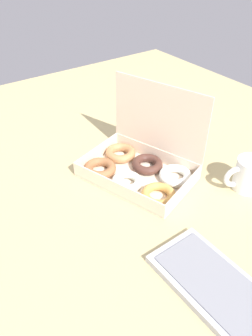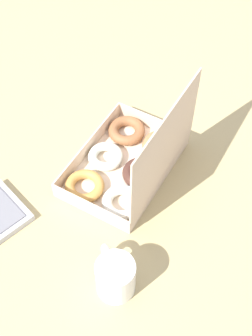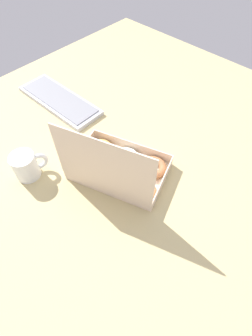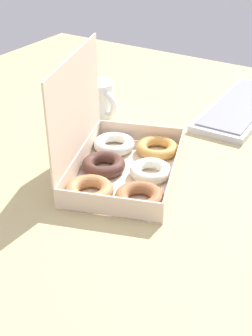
% 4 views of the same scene
% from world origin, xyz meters
% --- Properties ---
extents(ground_plane, '(1.80, 1.80, 0.02)m').
position_xyz_m(ground_plane, '(0.00, 0.00, -0.01)').
color(ground_plane, tan).
extents(donut_box, '(0.38, 0.32, 0.27)m').
position_xyz_m(donut_box, '(0.04, 0.05, 0.03)').
color(donut_box, beige).
rests_on(donut_box, ground_plane).
extents(keyboard, '(0.42, 0.16, 0.02)m').
position_xyz_m(keyboard, '(0.53, -0.06, 0.01)').
color(keyboard, '#B9BBC6').
rests_on(keyboard, ground_plane).
extents(coffee_mug, '(0.09, 0.12, 0.10)m').
position_xyz_m(coffee_mug, '(0.28, 0.27, 0.05)').
color(coffee_mug, white).
rests_on(coffee_mug, ground_plane).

